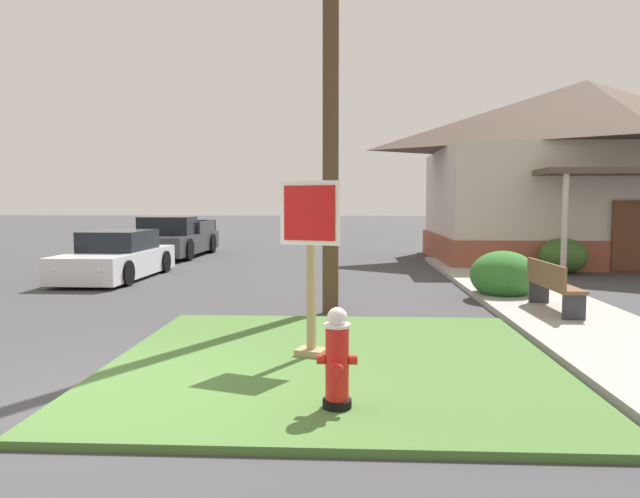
{
  "coord_description": "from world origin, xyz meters",
  "views": [
    {
      "loc": [
        2.5,
        -5.66,
        2.0
      ],
      "look_at": [
        2.08,
        2.64,
        1.33
      ],
      "focal_mm": 32.74,
      "sensor_mm": 36.0,
      "label": 1
    }
  ],
  "objects_px": {
    "pickup_truck_charcoal": "(174,240)",
    "manhole_cover": "(184,332)",
    "stop_sign": "(311,269)",
    "street_bench": "(552,284)",
    "fire_hydrant": "(337,360)",
    "parked_sedan_white": "(117,258)"
  },
  "relations": [
    {
      "from": "parked_sedan_white",
      "to": "street_bench",
      "type": "height_order",
      "value": "parked_sedan_white"
    },
    {
      "from": "pickup_truck_charcoal",
      "to": "manhole_cover",
      "type": "bearing_deg",
      "value": -72.4
    },
    {
      "from": "stop_sign",
      "to": "manhole_cover",
      "type": "bearing_deg",
      "value": 142.79
    },
    {
      "from": "fire_hydrant",
      "to": "manhole_cover",
      "type": "height_order",
      "value": "fire_hydrant"
    },
    {
      "from": "stop_sign",
      "to": "pickup_truck_charcoal",
      "type": "relative_size",
      "value": 0.42
    },
    {
      "from": "stop_sign",
      "to": "parked_sedan_white",
      "type": "xyz_separation_m",
      "value": [
        -5.63,
        7.79,
        -0.63
      ]
    },
    {
      "from": "fire_hydrant",
      "to": "stop_sign",
      "type": "distance_m",
      "value": 1.99
    },
    {
      "from": "fire_hydrant",
      "to": "pickup_truck_charcoal",
      "type": "distance_m",
      "value": 16.96
    },
    {
      "from": "fire_hydrant",
      "to": "stop_sign",
      "type": "bearing_deg",
      "value": 101.28
    },
    {
      "from": "street_bench",
      "to": "fire_hydrant",
      "type": "bearing_deg",
      "value": -126.6
    },
    {
      "from": "fire_hydrant",
      "to": "pickup_truck_charcoal",
      "type": "height_order",
      "value": "pickup_truck_charcoal"
    },
    {
      "from": "stop_sign",
      "to": "pickup_truck_charcoal",
      "type": "xyz_separation_m",
      "value": [
        -5.97,
        13.88,
        -0.56
      ]
    },
    {
      "from": "manhole_cover",
      "to": "pickup_truck_charcoal",
      "type": "relative_size",
      "value": 0.13
    },
    {
      "from": "stop_sign",
      "to": "manhole_cover",
      "type": "relative_size",
      "value": 3.12
    },
    {
      "from": "stop_sign",
      "to": "pickup_truck_charcoal",
      "type": "distance_m",
      "value": 15.12
    },
    {
      "from": "stop_sign",
      "to": "street_bench",
      "type": "distance_m",
      "value": 5.04
    },
    {
      "from": "stop_sign",
      "to": "parked_sedan_white",
      "type": "height_order",
      "value": "stop_sign"
    },
    {
      "from": "fire_hydrant",
      "to": "manhole_cover",
      "type": "xyz_separation_m",
      "value": [
        -2.43,
        3.42,
        -0.52
      ]
    },
    {
      "from": "stop_sign",
      "to": "parked_sedan_white",
      "type": "relative_size",
      "value": 0.49
    },
    {
      "from": "manhole_cover",
      "to": "street_bench",
      "type": "xyz_separation_m",
      "value": [
        6.05,
        1.46,
        0.59
      ]
    },
    {
      "from": "parked_sedan_white",
      "to": "street_bench",
      "type": "xyz_separation_m",
      "value": [
        9.62,
        -4.77,
        0.05
      ]
    },
    {
      "from": "manhole_cover",
      "to": "pickup_truck_charcoal",
      "type": "xyz_separation_m",
      "value": [
        -3.9,
        12.31,
        0.61
      ]
    }
  ]
}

